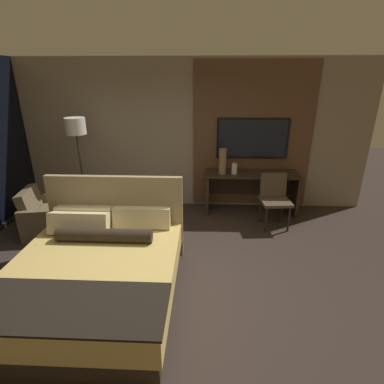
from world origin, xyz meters
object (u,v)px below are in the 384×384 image
(desk, at_px, (251,185))
(vase_short, at_px, (234,169))
(armchair_by_window, at_px, (51,217))
(tv, at_px, (252,138))
(desk_chair, at_px, (274,195))
(vase_tall, at_px, (223,161))
(floor_lamp, at_px, (77,135))
(bed, at_px, (96,272))

(desk, distance_m, vase_short, 0.50)
(armchair_by_window, bearing_deg, tv, -80.38)
(tv, bearing_deg, desk, -90.00)
(desk_chair, height_order, vase_tall, vase_tall)
(tv, relative_size, desk_chair, 1.45)
(armchair_by_window, distance_m, floor_lamp, 1.46)
(tv, height_order, vase_tall, tv)
(floor_lamp, bearing_deg, vase_short, 5.81)
(bed, xyz_separation_m, desk, (2.14, 2.53, 0.21))
(vase_tall, xyz_separation_m, vase_short, (0.22, 0.01, -0.14))
(desk_chair, bearing_deg, tv, 106.58)
(desk_chair, relative_size, vase_tall, 1.95)
(floor_lamp, bearing_deg, desk, 7.09)
(desk, relative_size, tv, 1.29)
(desk, relative_size, armchair_by_window, 1.81)
(bed, height_order, desk_chair, bed)
(desk, xyz_separation_m, desk_chair, (0.32, -0.57, 0.03))
(armchair_by_window, xyz_separation_m, vase_short, (3.11, 0.89, 0.62))
(vase_tall, distance_m, vase_short, 0.26)
(desk_chair, xyz_separation_m, vase_tall, (-0.88, 0.46, 0.46))
(bed, relative_size, desk_chair, 2.30)
(desk, height_order, armchair_by_window, desk)
(desk_chair, xyz_separation_m, armchair_by_window, (-3.77, -0.42, -0.30))
(desk_chair, xyz_separation_m, floor_lamp, (-3.41, 0.19, 0.97))
(vase_tall, bearing_deg, bed, -123.12)
(tv, bearing_deg, floor_lamp, -168.82)
(desk, relative_size, floor_lamp, 0.95)
(floor_lamp, bearing_deg, tv, 11.18)
(armchair_by_window, distance_m, vase_short, 3.29)
(desk, distance_m, vase_tall, 0.75)
(desk, distance_m, tv, 0.88)
(desk, height_order, vase_tall, vase_tall)
(bed, height_order, tv, tv)
(floor_lamp, bearing_deg, desk_chair, -3.21)
(bed, height_order, desk, bed)
(armchair_by_window, bearing_deg, desk_chair, -93.51)
(bed, xyz_separation_m, vase_short, (1.80, 2.43, 0.56))
(bed, xyz_separation_m, armchair_by_window, (-1.31, 1.54, -0.06))
(bed, xyz_separation_m, vase_tall, (1.58, 2.42, 0.70))
(desk_chair, bearing_deg, floor_lamp, 171.62)
(bed, bearing_deg, desk, 49.78)
(armchair_by_window, relative_size, vase_short, 4.87)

